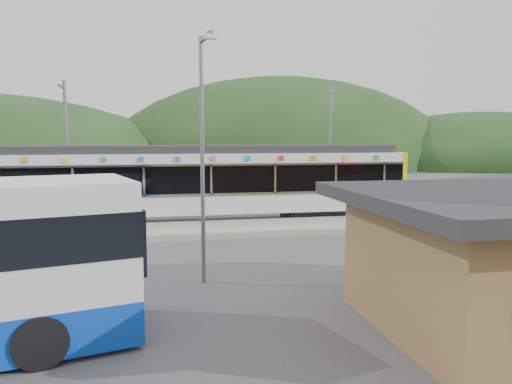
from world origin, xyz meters
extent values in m
plane|color=#4C4C4F|center=(0.00, 0.00, 0.00)|extent=(120.00, 120.00, 0.00)
ellipsoid|color=#1E3D19|center=(16.00, 54.00, 0.00)|extent=(52.00, 39.00, 26.00)
ellipsoid|color=#1E3D19|center=(45.00, 48.00, 0.00)|extent=(44.00, 33.00, 16.00)
cube|color=#9E9E99|center=(0.00, 3.30, 0.15)|extent=(26.00, 3.20, 0.30)
cube|color=yellow|center=(0.00, 2.00, 0.30)|extent=(26.00, 0.10, 0.01)
cube|color=black|center=(-6.64, 6.00, 0.30)|extent=(3.20, 2.20, 0.56)
cube|color=black|center=(5.36, 6.00, 0.30)|extent=(3.20, 2.20, 0.56)
cube|color=silver|center=(-0.64, 6.00, 1.04)|extent=(20.00, 2.90, 0.92)
cube|color=black|center=(-0.64, 6.00, 2.23)|extent=(20.00, 2.96, 1.45)
cube|color=silver|center=(-0.64, 4.50, 1.55)|extent=(20.00, 0.05, 0.10)
cube|color=silver|center=(-0.64, 4.50, 2.90)|extent=(20.00, 0.05, 0.10)
cube|color=silver|center=(-0.64, 6.00, 3.17)|extent=(20.00, 2.90, 0.45)
cube|color=#2D2D30|center=(-0.64, 6.00, 3.58)|extent=(19.40, 2.50, 0.36)
cube|color=yellow|center=(9.48, 6.00, 1.90)|extent=(0.24, 2.92, 3.00)
cube|color=silver|center=(-6.14, 4.50, 2.23)|extent=(0.10, 0.05, 1.35)
cube|color=silver|center=(-3.14, 4.50, 2.23)|extent=(0.10, 0.05, 1.35)
cube|color=silver|center=(-0.14, 4.50, 2.23)|extent=(0.10, 0.05, 1.35)
cube|color=silver|center=(2.86, 4.50, 2.23)|extent=(0.10, 0.05, 1.35)
cube|color=silver|center=(5.86, 4.50, 2.23)|extent=(0.10, 0.05, 1.35)
cube|color=silver|center=(8.36, 4.50, 2.23)|extent=(0.10, 0.05, 1.35)
cube|color=orange|center=(-8.04, 4.51, 3.18)|extent=(0.22, 0.04, 0.22)
cube|color=yellow|center=(-6.44, 4.51, 3.18)|extent=(0.22, 0.04, 0.22)
cube|color=green|center=(-4.84, 4.51, 3.18)|extent=(0.22, 0.04, 0.22)
cube|color=blue|center=(-3.24, 4.51, 3.18)|extent=(0.22, 0.04, 0.22)
cube|color=purple|center=(-1.64, 4.51, 3.18)|extent=(0.22, 0.04, 0.22)
cube|color=#E54C8C|center=(-0.04, 4.51, 3.18)|extent=(0.22, 0.04, 0.22)
cube|color=#19A5A5|center=(1.56, 4.51, 3.18)|extent=(0.22, 0.04, 0.22)
cube|color=red|center=(3.16, 4.51, 3.18)|extent=(0.22, 0.04, 0.22)
cube|color=orange|center=(4.76, 4.51, 3.18)|extent=(0.22, 0.04, 0.22)
cube|color=yellow|center=(6.36, 4.51, 3.18)|extent=(0.22, 0.04, 0.22)
cube|color=green|center=(7.96, 4.51, 3.18)|extent=(0.22, 0.04, 0.22)
cylinder|color=slate|center=(-7.00, 8.60, 3.50)|extent=(0.18, 0.18, 7.00)
cube|color=slate|center=(-7.00, 7.80, 6.60)|extent=(0.08, 1.80, 0.08)
cylinder|color=slate|center=(7.00, 8.60, 3.50)|extent=(0.18, 0.18, 7.00)
cube|color=slate|center=(7.00, 7.80, 6.60)|extent=(0.08, 1.80, 0.08)
cylinder|color=black|center=(-5.06, -7.72, 0.49)|extent=(1.69, 3.02, 0.99)
cylinder|color=slate|center=(-1.34, -4.15, 3.44)|extent=(0.12, 0.12, 6.88)
cube|color=slate|center=(-1.34, -4.67, 6.76)|extent=(0.29, 1.15, 0.12)
cube|color=silver|center=(-1.34, -5.19, 6.67)|extent=(0.37, 0.23, 0.12)
camera|label=1|loc=(-2.65, -18.11, 4.11)|focal=35.00mm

